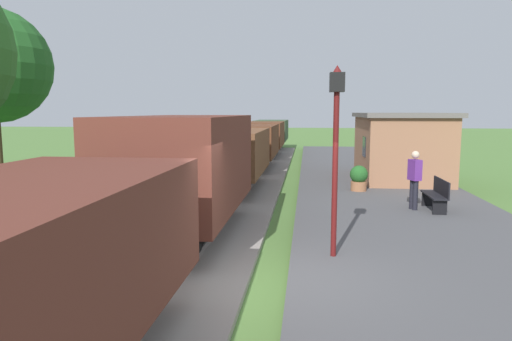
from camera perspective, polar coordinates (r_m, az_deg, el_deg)
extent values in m
plane|color=#517A38|center=(8.14, 2.52, -14.86)|extent=(160.00, 160.00, 0.00)
cube|color=#4C4C4F|center=(8.52, 25.21, -13.65)|extent=(6.00, 60.00, 0.25)
cube|color=gray|center=(8.61, -14.09, -13.40)|extent=(3.80, 60.00, 0.12)
cube|color=slate|center=(8.35, -9.36, -12.99)|extent=(0.07, 60.00, 0.14)
cube|color=slate|center=(8.83, -18.60, -12.12)|extent=(0.07, 60.00, 0.14)
cube|color=brown|center=(5.10, -29.17, -10.71)|extent=(2.50, 5.60, 1.60)
cube|color=black|center=(5.33, -28.71, -17.39)|extent=(2.10, 5.15, 0.50)
cylinder|color=black|center=(6.84, -19.71, -13.63)|extent=(1.56, 0.84, 0.84)
cylinder|color=black|center=(7.76, -16.00, -9.01)|extent=(0.20, 0.30, 0.20)
cube|color=brown|center=(10.97, -8.93, 1.02)|extent=(2.50, 5.60, 2.20)
cube|color=black|center=(11.12, -8.83, -3.85)|extent=(2.10, 5.15, 0.50)
cylinder|color=black|center=(12.87, -6.71, -3.41)|extent=(1.56, 0.84, 0.84)
cylinder|color=black|center=(9.50, -11.65, -7.41)|extent=(1.56, 0.84, 0.84)
cylinder|color=black|center=(13.94, -5.65, -1.52)|extent=(0.20, 0.30, 0.20)
cylinder|color=black|center=(8.38, -14.17, -7.71)|extent=(0.20, 0.30, 0.20)
cube|color=brown|center=(17.43, -3.17, 2.44)|extent=(2.50, 5.60, 1.60)
cube|color=black|center=(17.49, -3.15, 0.32)|extent=(2.10, 5.15, 0.50)
cylinder|color=black|center=(19.28, -2.26, 0.24)|extent=(1.56, 0.84, 0.84)
cylinder|color=black|center=(15.78, -4.23, -1.38)|extent=(1.56, 0.84, 0.84)
cylinder|color=black|center=(20.39, -1.78, 1.34)|extent=(0.20, 0.30, 0.20)
cylinder|color=black|center=(14.62, -5.08, -1.10)|extent=(0.20, 0.30, 0.20)
cube|color=brown|center=(23.94, -0.53, 3.80)|extent=(2.50, 5.60, 1.60)
cube|color=black|center=(23.99, -0.53, 2.25)|extent=(2.10, 5.15, 0.50)
cylinder|color=black|center=(25.78, -0.05, 2.06)|extent=(1.56, 0.84, 0.84)
cylinder|color=black|center=(22.25, -1.09, 1.20)|extent=(1.56, 0.84, 0.84)
cylinder|color=black|center=(26.91, 0.23, 2.81)|extent=(0.20, 0.30, 0.20)
cylinder|color=black|center=(21.08, -1.51, 1.54)|extent=(0.20, 0.30, 0.20)
cube|color=brown|center=(30.49, 0.97, 4.58)|extent=(2.50, 5.60, 1.60)
cube|color=black|center=(30.53, 0.97, 3.36)|extent=(2.10, 5.15, 0.50)
cylinder|color=black|center=(32.33, 1.27, 3.14)|extent=(1.56, 0.84, 0.84)
cylinder|color=black|center=(28.77, 0.63, 2.61)|extent=(1.56, 0.84, 0.84)
cylinder|color=black|center=(33.46, 1.46, 3.71)|extent=(0.20, 0.30, 0.20)
cylinder|color=black|center=(27.60, 0.39, 2.93)|extent=(0.20, 0.30, 0.20)
cube|color=#384C33|center=(37.06, 1.95, 5.08)|extent=(2.50, 5.60, 1.60)
cube|color=black|center=(37.09, 1.95, 4.07)|extent=(2.10, 5.15, 0.50)
cylinder|color=black|center=(38.89, 2.15, 3.86)|extent=(1.56, 0.84, 0.84)
cylinder|color=black|center=(35.33, 1.72, 3.50)|extent=(1.56, 0.84, 0.84)
cylinder|color=black|center=(40.03, 2.28, 4.31)|extent=(0.20, 0.30, 0.20)
cylinder|color=black|center=(34.16, 1.56, 3.79)|extent=(0.20, 0.30, 0.20)
cube|color=#9E6B4C|center=(20.24, 17.55, 2.71)|extent=(3.20, 5.50, 2.60)
cube|color=#66605B|center=(20.18, 17.70, 6.65)|extent=(3.50, 5.80, 0.18)
cube|color=black|center=(18.89, 13.40, 2.94)|extent=(0.03, 0.90, 0.80)
cube|color=black|center=(14.10, 21.43, -2.89)|extent=(0.42, 1.50, 0.04)
cube|color=black|center=(14.11, 22.22, -1.91)|extent=(0.04, 1.50, 0.45)
cube|color=black|center=(13.57, 22.03, -4.29)|extent=(0.38, 0.06, 0.42)
cube|color=black|center=(14.71, 20.79, -3.36)|extent=(0.38, 0.06, 0.42)
cylinder|color=black|center=(13.94, 19.34, -2.95)|extent=(0.15, 0.15, 0.86)
cylinder|color=black|center=(14.07, 18.97, -2.84)|extent=(0.15, 0.15, 0.86)
cube|color=#662D8C|center=(13.90, 19.28, 0.07)|extent=(0.36, 0.44, 0.60)
sphere|color=beige|center=(13.85, 19.36, 1.88)|extent=(0.22, 0.22, 0.22)
cylinder|color=#9E6642|center=(16.80, 12.73, -1.91)|extent=(0.56, 0.56, 0.34)
sphere|color=#235B23|center=(16.73, 12.77, -0.47)|extent=(0.64, 0.64, 0.64)
cylinder|color=#591414|center=(8.92, 9.86, -0.66)|extent=(0.11, 0.11, 3.20)
cube|color=black|center=(8.85, 10.12, 10.83)|extent=(0.28, 0.28, 0.36)
sphere|color=#F2E5BF|center=(8.85, 10.12, 10.83)|extent=(0.20, 0.20, 0.20)
cone|color=#591414|center=(8.87, 10.16, 12.37)|extent=(0.20, 0.20, 0.16)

